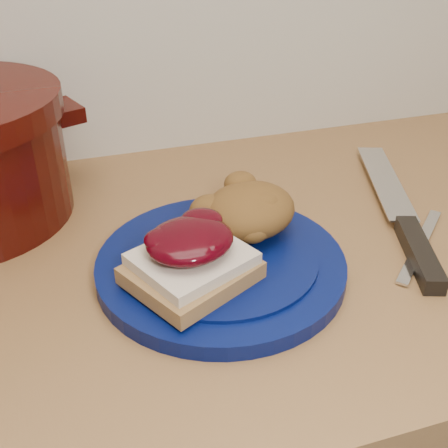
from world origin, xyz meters
name	(u,v)px	position (x,y,z in m)	size (l,w,h in m)	color
plate	(221,265)	(0.01, 1.45, 0.91)	(0.28, 0.28, 0.02)	#040E45
sandwich	(191,257)	(-0.04, 1.42, 0.95)	(0.15, 0.15, 0.06)	olive
stuffing_mound	(249,210)	(0.05, 1.49, 0.95)	(0.11, 0.10, 0.06)	brown
chef_knife	(408,230)	(0.25, 1.45, 0.91)	(0.14, 0.35, 0.02)	black
butter_knife	(420,245)	(0.25, 1.43, 0.90)	(0.18, 0.01, 0.00)	silver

